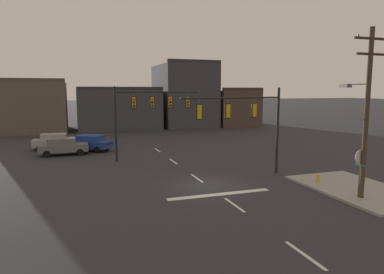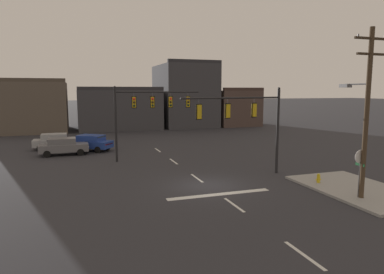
{
  "view_description": "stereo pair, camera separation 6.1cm",
  "coord_description": "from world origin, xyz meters",
  "px_view_note": "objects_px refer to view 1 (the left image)",
  "views": [
    {
      "loc": [
        -7.9,
        -20.18,
        6.09
      ],
      "look_at": [
        -0.32,
        2.11,
        2.9
      ],
      "focal_mm": 32.43,
      "sensor_mm": 36.0,
      "label": 1
    },
    {
      "loc": [
        -7.84,
        -20.2,
        6.09
      ],
      "look_at": [
        -0.32,
        2.11,
        2.9
      ],
      "focal_mm": 32.43,
      "sensor_mm": 36.0,
      "label": 2
    }
  ],
  "objects_px": {
    "signal_mast_near_side": "(248,117)",
    "car_lot_middle": "(90,142)",
    "car_lot_nearside": "(55,141)",
    "fire_hydrant": "(318,180)",
    "car_lot_farside": "(63,146)",
    "signal_mast_far_side": "(146,108)",
    "utility_pole": "(365,108)",
    "stop_sign": "(360,162)"
  },
  "relations": [
    {
      "from": "signal_mast_near_side",
      "to": "car_lot_farside",
      "type": "xyz_separation_m",
      "value": [
        -12.54,
        13.0,
        -3.41
      ]
    },
    {
      "from": "car_lot_middle",
      "to": "stop_sign",
      "type": "bearing_deg",
      "value": -57.47
    },
    {
      "from": "signal_mast_far_side",
      "to": "utility_pole",
      "type": "relative_size",
      "value": 0.77
    },
    {
      "from": "stop_sign",
      "to": "fire_hydrant",
      "type": "height_order",
      "value": "stop_sign"
    },
    {
      "from": "utility_pole",
      "to": "car_lot_farside",
      "type": "bearing_deg",
      "value": 129.37
    },
    {
      "from": "car_lot_middle",
      "to": "fire_hydrant",
      "type": "xyz_separation_m",
      "value": [
        13.42,
        -17.95,
        -0.53
      ]
    },
    {
      "from": "signal_mast_far_side",
      "to": "fire_hydrant",
      "type": "bearing_deg",
      "value": -51.75
    },
    {
      "from": "car_lot_nearside",
      "to": "car_lot_farside",
      "type": "relative_size",
      "value": 1.0
    },
    {
      "from": "car_lot_nearside",
      "to": "utility_pole",
      "type": "height_order",
      "value": "utility_pole"
    },
    {
      "from": "car_lot_farside",
      "to": "utility_pole",
      "type": "bearing_deg",
      "value": -50.63
    },
    {
      "from": "car_lot_nearside",
      "to": "car_lot_farside",
      "type": "distance_m",
      "value": 3.86
    },
    {
      "from": "car_lot_nearside",
      "to": "car_lot_farside",
      "type": "bearing_deg",
      "value": -76.78
    },
    {
      "from": "stop_sign",
      "to": "utility_pole",
      "type": "relative_size",
      "value": 0.3
    },
    {
      "from": "signal_mast_near_side",
      "to": "fire_hydrant",
      "type": "bearing_deg",
      "value": -44.84
    },
    {
      "from": "signal_mast_near_side",
      "to": "fire_hydrant",
      "type": "xyz_separation_m",
      "value": [
        3.39,
        -3.37,
        -3.94
      ]
    },
    {
      "from": "car_lot_farside",
      "to": "utility_pole",
      "type": "height_order",
      "value": "utility_pole"
    },
    {
      "from": "signal_mast_near_side",
      "to": "car_lot_middle",
      "type": "relative_size",
      "value": 1.69
    },
    {
      "from": "car_lot_farside",
      "to": "utility_pole",
      "type": "distance_m",
      "value": 25.74
    },
    {
      "from": "signal_mast_far_side",
      "to": "car_lot_nearside",
      "type": "bearing_deg",
      "value": 131.88
    },
    {
      "from": "signal_mast_far_side",
      "to": "utility_pole",
      "type": "distance_m",
      "value": 17.26
    },
    {
      "from": "car_lot_nearside",
      "to": "fire_hydrant",
      "type": "bearing_deg",
      "value": -50.12
    },
    {
      "from": "car_lot_middle",
      "to": "signal_mast_near_side",
      "type": "bearing_deg",
      "value": -55.47
    },
    {
      "from": "utility_pole",
      "to": "stop_sign",
      "type": "bearing_deg",
      "value": 163.4
    },
    {
      "from": "stop_sign",
      "to": "car_lot_middle",
      "type": "xyz_separation_m",
      "value": [
        -13.51,
        21.19,
        -1.29
      ]
    },
    {
      "from": "car_lot_nearside",
      "to": "fire_hydrant",
      "type": "distance_m",
      "value": 26.23
    },
    {
      "from": "signal_mast_far_side",
      "to": "stop_sign",
      "type": "distance_m",
      "value": 17.36
    },
    {
      "from": "signal_mast_near_side",
      "to": "car_lot_nearside",
      "type": "distance_m",
      "value": 21.74
    },
    {
      "from": "car_lot_farside",
      "to": "stop_sign",
      "type": "bearing_deg",
      "value": -50.74
    },
    {
      "from": "signal_mast_far_side",
      "to": "utility_pole",
      "type": "height_order",
      "value": "utility_pole"
    },
    {
      "from": "car_lot_nearside",
      "to": "utility_pole",
      "type": "bearing_deg",
      "value": -54.0
    },
    {
      "from": "stop_sign",
      "to": "utility_pole",
      "type": "distance_m",
      "value": 2.97
    },
    {
      "from": "signal_mast_far_side",
      "to": "stop_sign",
      "type": "relative_size",
      "value": 2.57
    },
    {
      "from": "stop_sign",
      "to": "utility_pole",
      "type": "height_order",
      "value": "utility_pole"
    },
    {
      "from": "car_lot_nearside",
      "to": "signal_mast_far_side",
      "type": "bearing_deg",
      "value": -48.12
    },
    {
      "from": "car_lot_farside",
      "to": "signal_mast_far_side",
      "type": "bearing_deg",
      "value": -35.65
    },
    {
      "from": "car_lot_nearside",
      "to": "fire_hydrant",
      "type": "xyz_separation_m",
      "value": [
        16.81,
        -20.12,
        -0.53
      ]
    },
    {
      "from": "car_lot_nearside",
      "to": "car_lot_middle",
      "type": "height_order",
      "value": "same"
    },
    {
      "from": "car_lot_nearside",
      "to": "car_lot_middle",
      "type": "bearing_deg",
      "value": -32.61
    },
    {
      "from": "signal_mast_near_side",
      "to": "utility_pole",
      "type": "relative_size",
      "value": 0.84
    },
    {
      "from": "signal_mast_far_side",
      "to": "fire_hydrant",
      "type": "relative_size",
      "value": 9.68
    },
    {
      "from": "stop_sign",
      "to": "car_lot_nearside",
      "type": "height_order",
      "value": "stop_sign"
    },
    {
      "from": "utility_pole",
      "to": "fire_hydrant",
      "type": "bearing_deg",
      "value": 93.13
    }
  ]
}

